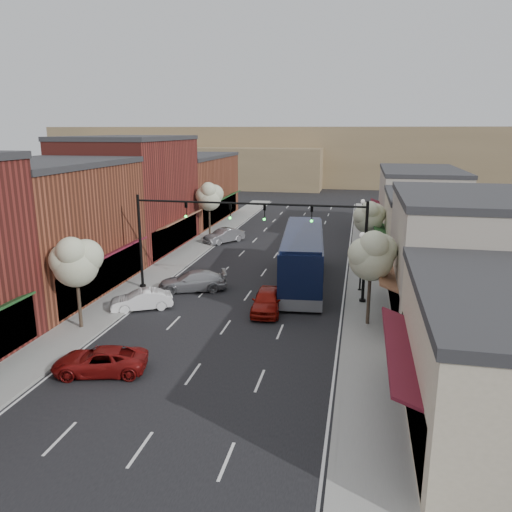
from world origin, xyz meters
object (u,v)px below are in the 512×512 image
Objects in this scene: tree_right_near at (372,254)px; red_hatchback at (267,300)px; tree_left_near at (76,261)px; parked_car_a at (100,361)px; signal_mast_right at (329,236)px; lamp_post_near at (362,252)px; tree_left_far at (209,196)px; lamp_post_far at (362,213)px; parked_car_c at (193,281)px; tree_right_far at (369,217)px; parked_car_b at (141,300)px; parked_car_e at (224,236)px; coach_bus at (303,257)px; signal_mast_left at (171,229)px.

tree_right_near reaches higher than red_hatchback.
tree_right_near is at bearing 13.55° from tree_left_near.
parked_car_a is (-12.78, -8.74, -3.82)m from tree_right_near.
signal_mast_right is 1.85× the size of lamp_post_near.
tree_left_far is at bearing 136.11° from lamp_post_near.
tree_left_far reaches higher than lamp_post_far.
tree_left_near is 1.14× the size of parked_car_c.
tree_left_far is 1.36× the size of parked_car_a.
tree_right_far is at bearing -86.12° from lamp_post_far.
tree_right_near is 16.01m from tree_right_far.
parked_car_b is at bearing -160.60° from signal_mast_right.
lamp_post_near is at bearing 94.77° from tree_right_near.
parked_car_a is 13.14m from parked_car_c.
tree_left_far is at bearing 173.28° from parked_car_a.
tree_left_far is 1.36× the size of parked_car_e.
tree_right_far is at bearing 113.45° from parked_car_c.
signal_mast_right is at bearing 34.13° from red_hatchback.
coach_bus reaches higher than parked_car_e.
tree_left_near is (-16.60, -20.00, 0.23)m from tree_right_far.
parked_car_b is (-14.55, -0.11, -3.80)m from tree_right_near.
red_hatchback is 0.90× the size of parked_car_c.
coach_bus is at bearing -120.40° from tree_right_far.
tree_right_near is 1.10× the size of tree_right_far.
lamp_post_far is 0.99× the size of parked_car_e.
tree_left_near is at bearing -140.35° from coach_bus.
tree_right_far is at bearing 77.15° from signal_mast_right.
lamp_post_far is (13.42, 20.00, -1.62)m from signal_mast_left.
tree_left_near reaches higher than parked_car_a.
tree_left_near is at bearing -59.21° from parked_car_e.
tree_left_near is at bearing -119.78° from lamp_post_far.
lamp_post_far is (16.05, 2.06, -1.60)m from tree_left_far.
tree_left_far reaches higher than tree_right_far.
coach_bus is at bearing 99.94° from parked_car_b.
tree_left_far is (-0.00, 26.00, 0.38)m from tree_left_near.
parked_car_a is at bearing -128.16° from signal_mast_right.
lamp_post_far is 0.89× the size of parked_car_c.
parked_car_e is (-14.00, 13.69, -2.26)m from lamp_post_near.
tree_left_near is at bearing -146.67° from lamp_post_near.
tree_left_near is 1.28× the size of lamp_post_near.
lamp_post_near is at bearing 10.56° from signal_mast_left.
signal_mast_right is at bearing 0.00° from signal_mast_left.
signal_mast_left is at bearing -123.86° from lamp_post_far.
tree_right_near is 1.32× the size of parked_car_a.
red_hatchback is at bearing -104.36° from lamp_post_far.
signal_mast_left is (-11.24, 0.00, 0.00)m from signal_mast_right.
coach_bus is 3.02× the size of red_hatchback.
tree_left_far is 1.23× the size of parked_car_c.
signal_mast_left is 18.14m from tree_left_far.
red_hatchback is at bearing 70.08° from parked_car_b.
tree_right_far is 1.20× the size of parked_car_a.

